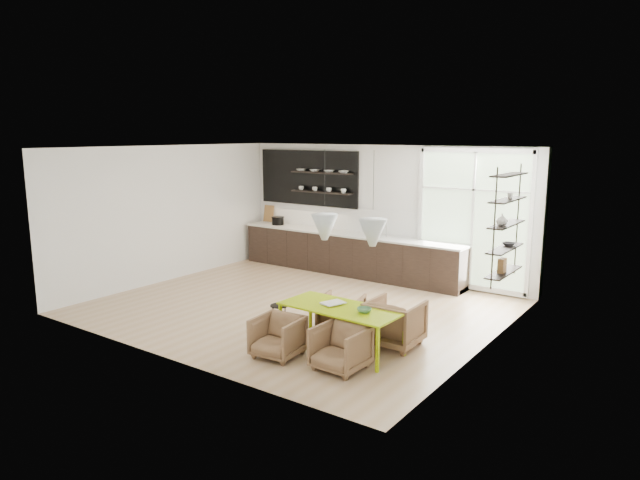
{
  "coord_description": "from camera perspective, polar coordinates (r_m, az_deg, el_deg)",
  "views": [
    {
      "loc": [
        6.18,
        -7.98,
        3.16
      ],
      "look_at": [
        0.08,
        0.6,
        1.17
      ],
      "focal_mm": 32.0,
      "sensor_mm": 36.0,
      "label": 1
    }
  ],
  "objects": [
    {
      "name": "kitchen_run",
      "position": [
        12.95,
        2.56,
        -0.73
      ],
      "size": [
        5.54,
        0.69,
        2.75
      ],
      "color": "black",
      "rests_on": "ground"
    },
    {
      "name": "wire_stool",
      "position": [
        9.41,
        -4.09,
        -7.33
      ],
      "size": [
        0.31,
        0.31,
        0.4
      ],
      "rotation": [
        0.0,
        0.0,
        0.01
      ],
      "color": "black",
      "rests_on": "ground"
    },
    {
      "name": "armchair_back_right",
      "position": [
        8.71,
        7.48,
        -8.2
      ],
      "size": [
        0.77,
        0.8,
        0.71
      ],
      "primitive_type": "imported",
      "rotation": [
        0.0,
        0.0,
        3.16
      ],
      "color": "brown",
      "rests_on": "ground"
    },
    {
      "name": "armchair_front_right",
      "position": [
        7.81,
        2.04,
        -10.74
      ],
      "size": [
        0.68,
        0.69,
        0.61
      ],
      "primitive_type": "imported",
      "rotation": [
        0.0,
        0.0,
        -0.03
      ],
      "color": "brown",
      "rests_on": "ground"
    },
    {
      "name": "armchair_back_left",
      "position": [
        9.22,
        2.15,
        -7.35
      ],
      "size": [
        0.79,
        0.8,
        0.61
      ],
      "primitive_type": "imported",
      "rotation": [
        0.0,
        0.0,
        3.38
      ],
      "color": "brown",
      "rests_on": "ground"
    },
    {
      "name": "table_book",
      "position": [
        8.59,
        0.83,
        -6.14
      ],
      "size": [
        0.35,
        0.4,
        0.03
      ],
      "primitive_type": "imported",
      "rotation": [
        0.0,
        0.0,
        -0.34
      ],
      "color": "white",
      "rests_on": "dining_table"
    },
    {
      "name": "right_shelving",
      "position": [
        9.7,
        18.08,
        1.21
      ],
      "size": [
        0.26,
        1.22,
        1.9
      ],
      "color": "black",
      "rests_on": "ground"
    },
    {
      "name": "armchair_front_left",
      "position": [
        8.26,
        -4.25,
        -9.62
      ],
      "size": [
        0.69,
        0.7,
        0.59
      ],
      "primitive_type": "imported",
      "rotation": [
        0.0,
        0.0,
        0.08
      ],
      "color": "brown",
      "rests_on": "ground"
    },
    {
      "name": "room",
      "position": [
        10.8,
        3.72,
        1.61
      ],
      "size": [
        7.02,
        6.01,
        2.91
      ],
      "color": "tan",
      "rests_on": "ground"
    },
    {
      "name": "dining_table",
      "position": [
        8.39,
        2.11,
        -7.0
      ],
      "size": [
        1.83,
        0.87,
        0.66
      ],
      "rotation": [
        0.0,
        0.0,
        -0.04
      ],
      "color": "#99BD04",
      "rests_on": "ground"
    },
    {
      "name": "table_bowl",
      "position": [
        8.14,
        4.45,
        -7.01
      ],
      "size": [
        0.23,
        0.23,
        0.07
      ],
      "primitive_type": "imported",
      "rotation": [
        0.0,
        0.0,
        0.09
      ],
      "color": "#4D7F57",
      "rests_on": "dining_table"
    }
  ]
}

